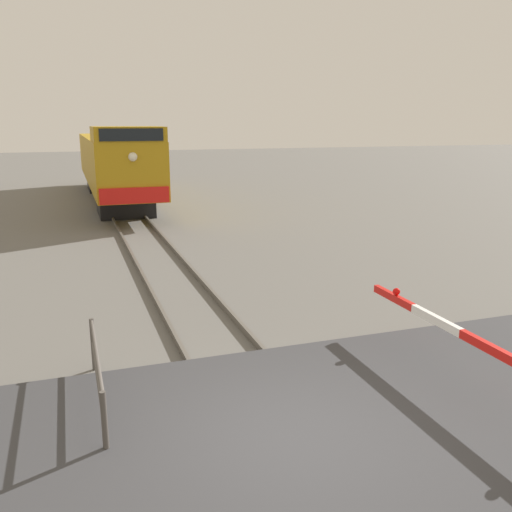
% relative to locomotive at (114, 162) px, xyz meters
% --- Properties ---
extents(ground_plane, '(160.00, 160.00, 0.00)m').
position_rel_locomotive_xyz_m(ground_plane, '(0.00, -25.02, -2.11)').
color(ground_plane, '#605E59').
extents(rail_track_left, '(0.08, 80.00, 0.15)m').
position_rel_locomotive_xyz_m(rail_track_left, '(-0.72, -25.02, -2.04)').
color(rail_track_left, '#59544C').
rests_on(rail_track_left, ground_plane).
extents(rail_track_right, '(0.08, 80.00, 0.15)m').
position_rel_locomotive_xyz_m(rail_track_right, '(0.72, -25.02, -2.04)').
color(rail_track_right, '#59544C').
rests_on(rail_track_right, ground_plane).
extents(road_surface, '(36.00, 5.74, 0.16)m').
position_rel_locomotive_xyz_m(road_surface, '(0.00, -25.02, -2.04)').
color(road_surface, '#38383A').
rests_on(road_surface, ground_plane).
extents(locomotive, '(2.88, 18.52, 4.06)m').
position_rel_locomotive_xyz_m(locomotive, '(0.00, 0.00, 0.00)').
color(locomotive, black).
rests_on(locomotive, ground_plane).
extents(guard_railing, '(0.08, 2.87, 0.95)m').
position_rel_locomotive_xyz_m(guard_railing, '(-2.31, -23.08, -1.49)').
color(guard_railing, '#4C4742').
rests_on(guard_railing, ground_plane).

